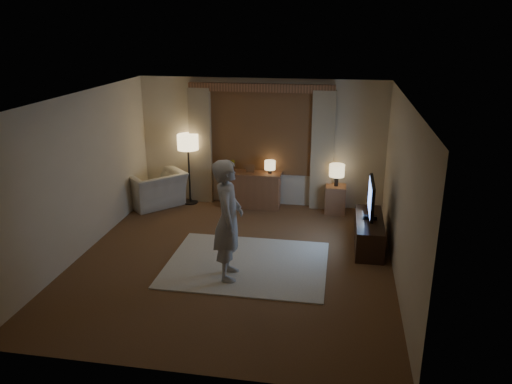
% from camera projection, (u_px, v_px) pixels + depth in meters
% --- Properties ---
extents(room, '(5.04, 5.54, 2.64)m').
position_uv_depth(room, '(239.00, 172.00, 8.05)').
color(room, brown).
rests_on(room, ground).
extents(rug, '(2.50, 2.00, 0.02)m').
position_uv_depth(rug, '(247.00, 264.00, 7.88)').
color(rug, beige).
rests_on(rug, floor).
extents(sideboard, '(1.20, 0.40, 0.70)m').
position_uv_depth(sideboard, '(251.00, 190.00, 10.26)').
color(sideboard, brown).
rests_on(sideboard, floor).
extents(picture_frame, '(0.16, 0.02, 0.20)m').
position_uv_depth(picture_frame, '(250.00, 169.00, 10.12)').
color(picture_frame, brown).
rests_on(picture_frame, sideboard).
extents(plant, '(0.17, 0.13, 0.30)m').
position_uv_depth(plant, '(231.00, 166.00, 10.17)').
color(plant, '#999999').
rests_on(plant, sideboard).
extents(table_lamp_sideboard, '(0.22, 0.22, 0.30)m').
position_uv_depth(table_lamp_sideboard, '(270.00, 166.00, 10.02)').
color(table_lamp_sideboard, black).
rests_on(table_lamp_sideboard, sideboard).
extents(floor_lamp, '(0.43, 0.43, 1.47)m').
position_uv_depth(floor_lamp, '(188.00, 146.00, 10.19)').
color(floor_lamp, black).
rests_on(floor_lamp, floor).
extents(armchair, '(1.46, 1.47, 0.72)m').
position_uv_depth(armchair, '(155.00, 189.00, 10.34)').
color(armchair, beige).
rests_on(armchair, floor).
extents(side_table, '(0.40, 0.40, 0.56)m').
position_uv_depth(side_table, '(335.00, 199.00, 9.96)').
color(side_table, brown).
rests_on(side_table, floor).
extents(table_lamp_side, '(0.30, 0.30, 0.44)m').
position_uv_depth(table_lamp_side, '(337.00, 171.00, 9.77)').
color(table_lamp_side, black).
rests_on(table_lamp_side, side_table).
extents(tv_stand, '(0.45, 1.40, 0.50)m').
position_uv_depth(tv_stand, '(369.00, 233.00, 8.45)').
color(tv_stand, black).
rests_on(tv_stand, floor).
extents(tv, '(0.23, 0.93, 0.67)m').
position_uv_depth(tv, '(371.00, 198.00, 8.25)').
color(tv, black).
rests_on(tv, tv_stand).
extents(person, '(0.52, 0.71, 1.81)m').
position_uv_depth(person, '(228.00, 220.00, 7.20)').
color(person, '#B1AAA3').
rests_on(person, rug).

